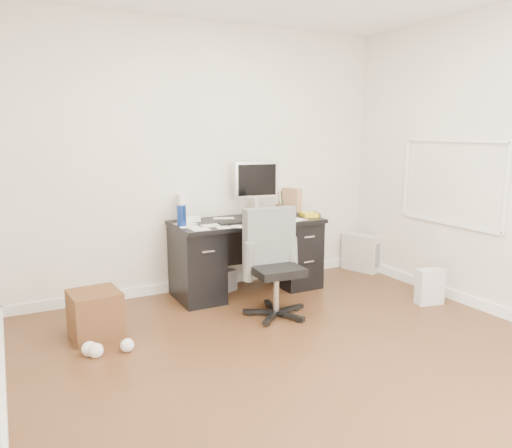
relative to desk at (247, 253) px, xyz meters
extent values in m
plane|color=#4B3018|center=(-0.30, -1.65, -0.40)|extent=(4.00, 4.00, 0.00)
cube|color=beige|center=(-0.30, 0.35, 0.95)|extent=(4.00, 0.02, 2.70)
cube|color=beige|center=(1.70, -1.65, 0.95)|extent=(0.02, 4.00, 2.70)
cube|color=white|center=(-0.30, 0.33, -0.35)|extent=(4.00, 0.03, 0.10)
cube|color=white|center=(1.69, -1.65, -0.35)|extent=(0.03, 4.00, 0.10)
cube|color=white|center=(-2.29, -1.65, -0.35)|extent=(0.03, 4.00, 0.10)
cube|color=black|center=(0.00, 0.00, 0.33)|extent=(1.50, 0.70, 0.04)
cube|color=black|center=(-0.55, 0.00, -0.04)|extent=(0.40, 0.60, 0.71)
cube|color=black|center=(0.55, 0.00, -0.04)|extent=(0.40, 0.60, 0.71)
cube|color=black|center=(0.00, 0.33, 0.06)|extent=(0.70, 0.03, 0.51)
cube|color=black|center=(-0.16, -0.14, 0.36)|extent=(0.41, 0.17, 0.02)
sphere|color=#B9B9BE|center=(0.36, -0.09, 0.38)|extent=(0.06, 0.06, 0.05)
cylinder|color=navy|center=(-0.69, 0.00, 0.45)|extent=(0.09, 0.09, 0.20)
cube|color=white|center=(-0.60, 0.24, 0.49)|extent=(0.15, 0.25, 0.27)
cube|color=#AC7E53|center=(0.68, 0.25, 0.48)|extent=(0.18, 0.25, 0.26)
cube|color=yellow|center=(0.69, -0.10, 0.37)|extent=(0.21, 0.24, 0.04)
cube|color=beige|center=(1.55, 0.08, -0.18)|extent=(0.32, 0.47, 0.43)
cube|color=silver|center=(1.38, -1.15, -0.23)|extent=(0.29, 0.23, 0.34)
cube|color=#4B2C16|center=(-1.60, -0.49, -0.21)|extent=(0.41, 0.41, 0.38)
cube|color=slate|center=(-0.31, 0.15, -0.29)|extent=(0.46, 0.43, 0.22)
camera|label=1|loc=(-2.19, -4.46, 1.24)|focal=35.00mm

